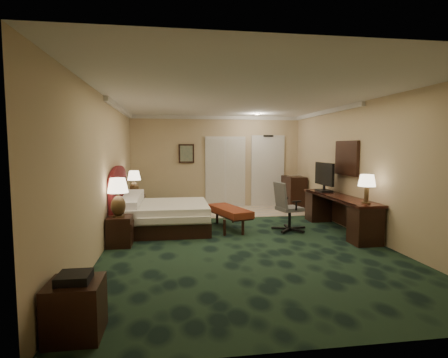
{
  "coord_description": "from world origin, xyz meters",
  "views": [
    {
      "loc": [
        -1.3,
        -6.54,
        1.79
      ],
      "look_at": [
        -0.25,
        0.6,
        1.13
      ],
      "focal_mm": 28.0,
      "sensor_mm": 36.0,
      "label": 1
    }
  ],
  "objects": [
    {
      "name": "floor",
      "position": [
        0.0,
        0.0,
        0.0
      ],
      "size": [
        5.0,
        7.5,
        0.0
      ],
      "primitive_type": "cube",
      "color": "black",
      "rests_on": "ground"
    },
    {
      "name": "ceiling",
      "position": [
        0.0,
        0.0,
        2.7
      ],
      "size": [
        5.0,
        7.5,
        0.0
      ],
      "primitive_type": "cube",
      "color": "silver",
      "rests_on": "wall_back"
    },
    {
      "name": "wall_back",
      "position": [
        0.0,
        3.75,
        1.35
      ],
      "size": [
        5.0,
        0.0,
        2.7
      ],
      "primitive_type": "cube",
      "color": "#CEB383",
      "rests_on": "ground"
    },
    {
      "name": "wall_front",
      "position": [
        0.0,
        -3.75,
        1.35
      ],
      "size": [
        5.0,
        0.0,
        2.7
      ],
      "primitive_type": "cube",
      "color": "#CEB383",
      "rests_on": "ground"
    },
    {
      "name": "wall_left",
      "position": [
        -2.5,
        0.0,
        1.35
      ],
      "size": [
        0.0,
        7.5,
        2.7
      ],
      "primitive_type": "cube",
      "color": "#CEB383",
      "rests_on": "ground"
    },
    {
      "name": "wall_right",
      "position": [
        2.5,
        0.0,
        1.35
      ],
      "size": [
        0.0,
        7.5,
        2.7
      ],
      "primitive_type": "cube",
      "color": "#CEB383",
      "rests_on": "ground"
    },
    {
      "name": "crown_molding",
      "position": [
        0.0,
        0.0,
        2.65
      ],
      "size": [
        5.0,
        7.5,
        0.1
      ],
      "primitive_type": null,
      "color": "silver",
      "rests_on": "wall_back"
    },
    {
      "name": "tile_patch",
      "position": [
        0.9,
        2.9,
        0.01
      ],
      "size": [
        3.2,
        1.7,
        0.01
      ],
      "primitive_type": "cube",
      "color": "beige",
      "rests_on": "ground"
    },
    {
      "name": "headboard",
      "position": [
        -2.44,
        1.0,
        0.7
      ],
      "size": [
        0.12,
        2.0,
        1.4
      ],
      "primitive_type": null,
      "color": "#461712",
      "rests_on": "ground"
    },
    {
      "name": "entry_door",
      "position": [
        1.55,
        3.72,
        1.05
      ],
      "size": [
        1.02,
        0.06,
        2.18
      ],
      "primitive_type": "cube",
      "color": "silver",
      "rests_on": "ground"
    },
    {
      "name": "closet_doors",
      "position": [
        0.25,
        3.71,
        1.05
      ],
      "size": [
        1.2,
        0.06,
        2.1
      ],
      "primitive_type": "cube",
      "color": "beige",
      "rests_on": "ground"
    },
    {
      "name": "wall_art",
      "position": [
        -0.9,
        3.71,
        1.6
      ],
      "size": [
        0.45,
        0.06,
        0.55
      ],
      "primitive_type": "cube",
      "color": "#50695D",
      "rests_on": "wall_back"
    },
    {
      "name": "wall_mirror",
      "position": [
        2.46,
        0.6,
        1.55
      ],
      "size": [
        0.05,
        0.95,
        0.75
      ],
      "primitive_type": "cube",
      "color": "white",
      "rests_on": "wall_right"
    },
    {
      "name": "bed",
      "position": [
        -1.48,
        0.98,
        0.29
      ],
      "size": [
        1.84,
        1.71,
        0.58
      ],
      "primitive_type": "cube",
      "color": "silver",
      "rests_on": "ground"
    },
    {
      "name": "nightstand_near",
      "position": [
        -2.26,
        -0.12,
        0.27
      ],
      "size": [
        0.43,
        0.49,
        0.54
      ],
      "primitive_type": "cube",
      "color": "black",
      "rests_on": "ground"
    },
    {
      "name": "nightstand_far",
      "position": [
        -2.24,
        2.12,
        0.3
      ],
      "size": [
        0.49,
        0.56,
        0.61
      ],
      "primitive_type": "cube",
      "color": "black",
      "rests_on": "ground"
    },
    {
      "name": "lamp_near",
      "position": [
        -2.28,
        -0.14,
        0.89
      ],
      "size": [
        0.38,
        0.38,
        0.7
      ],
      "primitive_type": null,
      "rotation": [
        0.0,
        0.0,
        0.01
      ],
      "color": "#311F0E",
      "rests_on": "nightstand_near"
    },
    {
      "name": "lamp_far",
      "position": [
        -2.24,
        2.16,
        0.91
      ],
      "size": [
        0.38,
        0.38,
        0.6
      ],
      "primitive_type": null,
      "rotation": [
        0.0,
        0.0,
        -0.19
      ],
      "color": "#311F0E",
      "rests_on": "nightstand_far"
    },
    {
      "name": "bed_bench",
      "position": [
        -0.09,
        0.91,
        0.23
      ],
      "size": [
        0.87,
        1.46,
        0.47
      ],
      "primitive_type": "cube",
      "rotation": [
        0.0,
        0.0,
        0.31
      ],
      "color": "maroon",
      "rests_on": "ground"
    },
    {
      "name": "side_table",
      "position": [
        -2.22,
        -3.21,
        0.27
      ],
      "size": [
        0.49,
        0.49,
        0.53
      ],
      "primitive_type": "cube",
      "color": "black",
      "rests_on": "ground"
    },
    {
      "name": "desk",
      "position": [
        2.2,
        0.38,
        0.38
      ],
      "size": [
        0.56,
        2.6,
        0.75
      ],
      "primitive_type": "cube",
      "color": "black",
      "rests_on": "ground"
    },
    {
      "name": "tv",
      "position": [
        2.17,
        1.07,
        1.09
      ],
      "size": [
        0.09,
        0.88,
        0.68
      ],
      "primitive_type": "cube",
      "rotation": [
        0.0,
        0.0,
        0.02
      ],
      "color": "black",
      "rests_on": "desk"
    },
    {
      "name": "desk_lamp",
      "position": [
        2.21,
        -0.64,
        1.02
      ],
      "size": [
        0.39,
        0.39,
        0.55
      ],
      "primitive_type": null,
      "rotation": [
        0.0,
        0.0,
        -0.3
      ],
      "color": "#311F0E",
      "rests_on": "desk"
    },
    {
      "name": "desk_chair",
      "position": [
        1.16,
        0.52,
        0.53
      ],
      "size": [
        0.73,
        0.7,
        1.05
      ],
      "primitive_type": null,
      "rotation": [
        0.0,
        0.0,
        0.23
      ],
      "color": "#565656",
      "rests_on": "ground"
    },
    {
      "name": "minibar",
      "position": [
        2.2,
        3.2,
        0.47
      ],
      "size": [
        0.49,
        0.89,
        0.93
      ],
      "primitive_type": "cube",
      "color": "black",
      "rests_on": "ground"
    }
  ]
}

